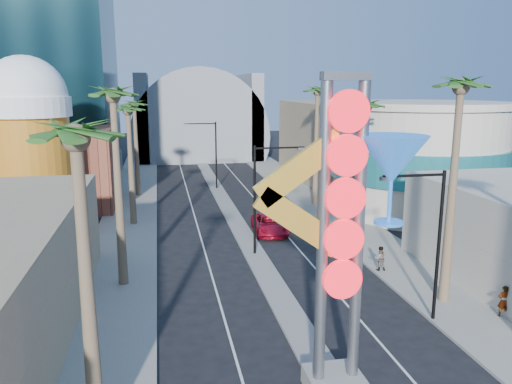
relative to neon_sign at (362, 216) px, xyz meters
name	(u,v)px	position (x,y,z in m)	size (l,w,h in m)	color
sidewalk_west	(131,211)	(-10.32, 32.04, -7.23)	(5.00, 100.00, 0.15)	gray
sidewalk_east	(316,202)	(8.68, 32.04, -7.23)	(5.00, 100.00, 0.15)	gray
median	(223,200)	(-0.82, 35.04, -7.23)	(1.60, 84.00, 0.15)	gray
brick_filler_west	(63,168)	(-16.82, 35.04, -3.31)	(10.00, 10.00, 8.00)	brown
filler_east	(334,141)	(15.18, 45.04, -2.31)	(10.00, 20.00, 10.00)	tan
beer_mug	(29,138)	(-17.82, 27.04, 0.54)	(7.00, 7.00, 14.50)	#CD5F1B
turquoise_building	(418,158)	(17.18, 27.04, -2.06)	(16.60, 16.60, 10.60)	beige
canopy	(197,132)	(-0.82, 69.04, -3.00)	(22.00, 16.00, 22.00)	slate
neon_sign	(362,216)	(0.00, 0.00, 0.00)	(6.53, 2.60, 12.55)	gray
streetlight_0	(262,189)	(-0.27, 17.04, -2.43)	(3.79, 0.25, 8.00)	black
streetlight_1	(211,149)	(-1.36, 41.04, -2.43)	(3.79, 0.25, 8.00)	black
streetlight_2	(431,233)	(5.91, 5.04, -2.47)	(3.45, 0.25, 8.00)	black
palm_0	(77,157)	(-9.82, -0.96, 2.62)	(2.40, 2.40, 11.70)	brown
palm_1	(113,108)	(-9.82, 13.04, 3.52)	(2.40, 2.40, 12.70)	brown
palm_2	(128,117)	(-9.82, 27.04, 2.17)	(2.40, 2.40, 11.20)	brown
palm_3	(134,110)	(-9.82, 39.04, 2.17)	(2.40, 2.40, 11.20)	brown
palm_5	(460,101)	(8.18, 7.04, 3.96)	(2.40, 2.40, 13.20)	brown
palm_6	(366,115)	(8.18, 19.04, 2.62)	(2.40, 2.40, 11.70)	brown
palm_7	(317,99)	(8.18, 31.04, 3.52)	(2.40, 2.40, 12.70)	brown
red_pickup	(269,224)	(1.45, 22.29, -6.54)	(2.55, 5.52, 1.53)	#B90E28
pedestrian_a	(504,301)	(10.09, 4.55, -6.30)	(0.62, 0.41, 1.71)	gray
pedestrian_b	(380,258)	(6.62, 12.11, -6.34)	(0.80, 0.62, 1.64)	gray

